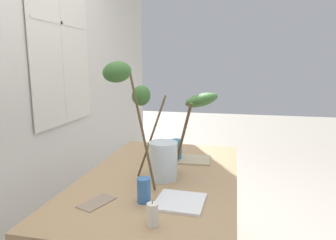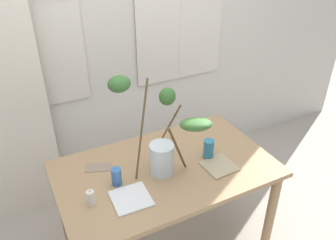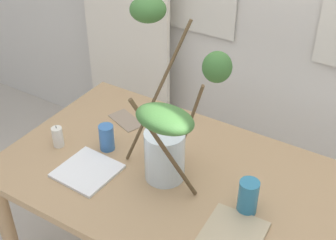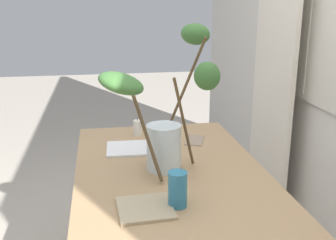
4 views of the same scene
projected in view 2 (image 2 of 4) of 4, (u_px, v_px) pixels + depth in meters
The scene contains 10 objects.
back_wall_with_windows at pixel (107, 28), 2.71m from camera, with size 5.61×0.14×2.86m.
curtain_sheer_side at pixel (2, 97), 2.40m from camera, with size 0.59×0.03×2.21m, color silver.
dining_table at pixel (166, 180), 2.33m from camera, with size 1.43×0.86×0.76m.
vase_with_branches at pixel (162, 135), 2.10m from camera, with size 0.54×0.61×0.65m.
drinking_glass_blue_left at pixel (116, 177), 2.10m from camera, with size 0.06×0.06×0.12m, color #386BAD.
drinking_glass_blue_right at pixel (208, 149), 2.33m from camera, with size 0.07×0.07×0.14m, color teal.
plate_square_left at pixel (131, 198), 2.01m from camera, with size 0.22×0.22×0.01m, color white.
plate_square_right at pixel (219, 166), 2.27m from camera, with size 0.20×0.20×0.01m, color tan.
napkin_folded at pixel (98, 167), 2.27m from camera, with size 0.17×0.09×0.00m, color gray.
pillar_candle at pixel (91, 198), 1.96m from camera, with size 0.05×0.05×0.10m.
Camera 2 is at (-0.81, -1.60, 2.20)m, focal length 36.58 mm.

